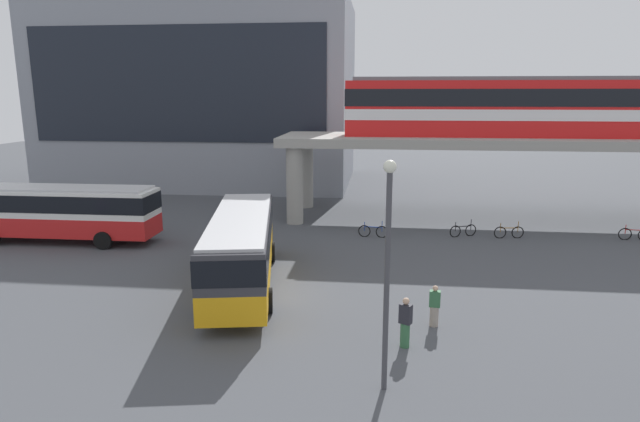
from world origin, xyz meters
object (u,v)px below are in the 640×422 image
object	(u,v)px
train	(527,106)
bicycle_brown	(509,232)
bus_main	(241,243)
bus_secondary	(60,208)
station_building	(207,95)
bicycle_black	(463,231)
pedestrian_near_building	(405,324)
bicycle_red	(635,234)
pedestrian_at_kerb	(434,307)
bicycle_blue	(373,231)

from	to	relation	value
train	bicycle_brown	xyz separation A→B (m)	(-1.70, -4.99, -7.23)
bus_main	bus_secondary	world-z (taller)	same
train	station_building	bearing A→B (deg)	151.39
bus_main	bicycle_black	bearing A→B (deg)	41.89
bus_main	pedestrian_near_building	xyz separation A→B (m)	(6.95, -5.18, -1.16)
bicycle_red	pedestrian_at_kerb	bearing A→B (deg)	-133.58
bicycle_red	bus_secondary	bearing A→B (deg)	-173.07
bicycle_black	bicycle_red	xyz separation A→B (m)	(9.86, 0.22, 0.00)
bicycle_blue	bus_secondary	bearing A→B (deg)	-170.33
train	bus_secondary	xyz separation A→B (m)	(-27.55, -8.69, -5.60)
bus_main	bicycle_black	xyz separation A→B (m)	(11.01, 9.88, -1.63)
bicycle_brown	pedestrian_at_kerb	distance (m)	14.26
bicycle_red	pedestrian_at_kerb	xyz separation A→B (m)	(-12.79, -13.44, 0.37)
bicycle_brown	bicycle_black	world-z (taller)	same
station_building	bus_secondary	xyz separation A→B (m)	(-1.46, -22.93, -6.32)
station_building	bus_main	distance (m)	31.56
bicycle_black	pedestrian_near_building	bearing A→B (deg)	-105.12
train	pedestrian_near_building	distance (m)	22.68
train	bicycle_red	size ratio (longest dim) A/B	13.21
pedestrian_near_building	station_building	bearing A→B (deg)	117.34
train	bicycle_black	size ratio (longest dim) A/B	14.16
train	pedestrian_near_building	world-z (taller)	train
bus_secondary	train	bearing A→B (deg)	17.51
bicycle_black	pedestrian_near_building	size ratio (longest dim) A/B	0.95
train	bicycle_black	xyz separation A→B (m)	(-4.35, -4.89, -7.23)
bus_main	bicycle_blue	distance (m)	10.84
bus_secondary	bicycle_red	distance (m)	33.34
bus_secondary	bicycle_black	xyz separation A→B (m)	(23.20, 3.80, -1.63)
bus_main	bicycle_black	size ratio (longest dim) A/B	6.79
bicycle_red	bus_main	bearing A→B (deg)	-154.19
bicycle_blue	bicycle_brown	size ratio (longest dim) A/B	1.00
bicycle_brown	bicycle_black	bearing A→B (deg)	177.88
bus_main	bicycle_red	bearing A→B (deg)	25.81
bus_main	bicycle_blue	world-z (taller)	bus_main
station_building	bicycle_red	size ratio (longest dim) A/B	15.38
bus_main	pedestrian_at_kerb	world-z (taller)	bus_main
station_building	bicycle_black	distance (m)	30.02
bicycle_black	train	bearing A→B (deg)	48.31
bicycle_brown	station_building	bearing A→B (deg)	141.76
bicycle_red	bicycle_blue	bearing A→B (deg)	-176.31
pedestrian_near_building	pedestrian_at_kerb	distance (m)	2.16
bicycle_black	pedestrian_near_building	world-z (taller)	pedestrian_near_building
bus_main	pedestrian_at_kerb	distance (m)	8.84
bus_secondary	station_building	bearing A→B (deg)	86.37
bicycle_blue	bicycle_black	size ratio (longest dim) A/B	1.07
bicycle_blue	bicycle_red	world-z (taller)	same
bus_secondary	pedestrian_at_kerb	size ratio (longest dim) A/B	7.07
bicycle_blue	bicycle_red	bearing A→B (deg)	3.69
bicycle_red	train	bearing A→B (deg)	139.69
bicycle_blue	bicycle_red	xyz separation A→B (m)	(15.22, 0.98, 0.00)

